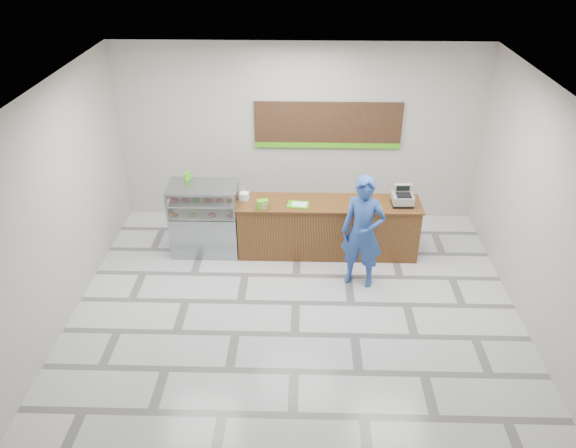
{
  "coord_description": "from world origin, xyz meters",
  "views": [
    {
      "loc": [
        0.08,
        -7.23,
        5.6
      ],
      "look_at": [
        -0.15,
        0.9,
        0.95
      ],
      "focal_mm": 35.0,
      "sensor_mm": 36.0,
      "label": 1
    }
  ],
  "objects_px": {
    "display_case": "(205,218)",
    "sales_counter": "(328,228)",
    "customer": "(363,232)",
    "serving_tray": "(298,205)",
    "cash_register": "(403,198)"
  },
  "relations": [
    {
      "from": "sales_counter",
      "to": "serving_tray",
      "type": "relative_size",
      "value": 8.27
    },
    {
      "from": "customer",
      "to": "sales_counter",
      "type": "bearing_deg",
      "value": 136.98
    },
    {
      "from": "display_case",
      "to": "serving_tray",
      "type": "xyz_separation_m",
      "value": [
        1.68,
        -0.12,
        0.36
      ]
    },
    {
      "from": "display_case",
      "to": "sales_counter",
      "type": "bearing_deg",
      "value": 0.0
    },
    {
      "from": "display_case",
      "to": "customer",
      "type": "distance_m",
      "value": 2.91
    },
    {
      "from": "display_case",
      "to": "cash_register",
      "type": "bearing_deg",
      "value": -0.37
    },
    {
      "from": "cash_register",
      "to": "customer",
      "type": "distance_m",
      "value": 1.19
    },
    {
      "from": "display_case",
      "to": "cash_register",
      "type": "relative_size",
      "value": 3.46
    },
    {
      "from": "display_case",
      "to": "customer",
      "type": "bearing_deg",
      "value": -18.57
    },
    {
      "from": "sales_counter",
      "to": "serving_tray",
      "type": "xyz_separation_m",
      "value": [
        -0.54,
        -0.12,
        0.52
      ]
    },
    {
      "from": "serving_tray",
      "to": "cash_register",
      "type": "bearing_deg",
      "value": 9.89
    },
    {
      "from": "cash_register",
      "to": "display_case",
      "type": "bearing_deg",
      "value": 177.95
    },
    {
      "from": "sales_counter",
      "to": "cash_register",
      "type": "bearing_deg",
      "value": -1.02
    },
    {
      "from": "sales_counter",
      "to": "customer",
      "type": "distance_m",
      "value": 1.15
    },
    {
      "from": "sales_counter",
      "to": "customer",
      "type": "xyz_separation_m",
      "value": [
        0.52,
        -0.92,
        0.46
      ]
    }
  ]
}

